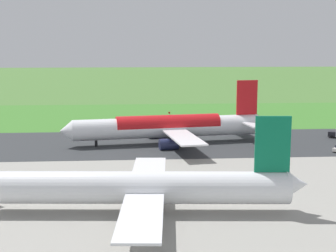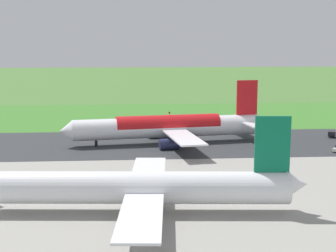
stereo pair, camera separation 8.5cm
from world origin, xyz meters
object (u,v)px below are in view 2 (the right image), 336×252
airliner_parked_mid (141,187)px  traffic_cone_orange (155,118)px  no_stopping_sign (169,115)px  airliner_main (169,127)px

airliner_parked_mid → traffic_cone_orange: size_ratio=92.33×
airliner_parked_mid → traffic_cone_orange: (-6.55, -93.59, -3.77)m
airliner_parked_mid → no_stopping_sign: airliner_parked_mid is taller
airliner_parked_mid → no_stopping_sign: 91.83m
airliner_parked_mid → no_stopping_sign: bearing=-96.9°
airliner_parked_mid → traffic_cone_orange: airliner_parked_mid is taller
no_stopping_sign → airliner_main: bearing=85.7°
no_stopping_sign → traffic_cone_orange: bearing=-28.4°
traffic_cone_orange → airliner_parked_mid: bearing=86.0°
airliner_main → airliner_parked_mid: 53.01m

